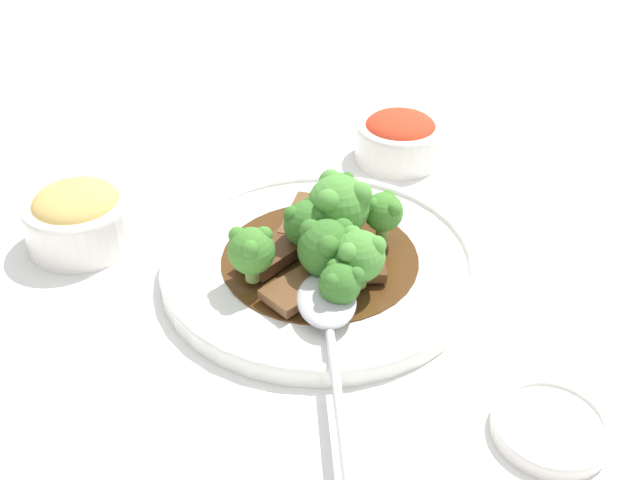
% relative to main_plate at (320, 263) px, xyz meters
% --- Properties ---
extents(ground_plane, '(4.00, 4.00, 0.00)m').
position_rel_main_plate_xyz_m(ground_plane, '(0.00, 0.00, -0.01)').
color(ground_plane, white).
extents(main_plate, '(0.27, 0.27, 0.02)m').
position_rel_main_plate_xyz_m(main_plate, '(0.00, 0.00, 0.00)').
color(main_plate, white).
rests_on(main_plate, ground_plane).
extents(beef_strip_0, '(0.06, 0.05, 0.01)m').
position_rel_main_plate_xyz_m(beef_strip_0, '(-0.03, -0.03, 0.01)').
color(beef_strip_0, '#56331E').
rests_on(beef_strip_0, main_plate).
extents(beef_strip_1, '(0.06, 0.07, 0.01)m').
position_rel_main_plate_xyz_m(beef_strip_1, '(0.01, 0.04, 0.01)').
color(beef_strip_1, '#56331E').
rests_on(beef_strip_1, main_plate).
extents(beef_strip_2, '(0.08, 0.07, 0.01)m').
position_rel_main_plate_xyz_m(beef_strip_2, '(0.04, -0.01, 0.01)').
color(beef_strip_2, brown).
rests_on(beef_strip_2, main_plate).
extents(beef_strip_3, '(0.05, 0.06, 0.01)m').
position_rel_main_plate_xyz_m(beef_strip_3, '(-0.04, 0.04, 0.01)').
color(beef_strip_3, brown).
rests_on(beef_strip_3, main_plate).
extents(broccoli_floret_0, '(0.05, 0.05, 0.06)m').
position_rel_main_plate_xyz_m(broccoli_floret_0, '(0.01, -0.02, 0.05)').
color(broccoli_floret_0, '#8EB756').
rests_on(broccoli_floret_0, main_plate).
extents(broccoli_floret_1, '(0.05, 0.05, 0.05)m').
position_rel_main_plate_xyz_m(broccoli_floret_1, '(-0.03, 0.01, 0.04)').
color(broccoli_floret_1, '#8EB756').
rests_on(broccoli_floret_1, main_plate).
extents(broccoli_floret_2, '(0.03, 0.03, 0.05)m').
position_rel_main_plate_xyz_m(broccoli_floret_2, '(-0.00, -0.06, 0.04)').
color(broccoli_floret_2, '#7FA84C').
rests_on(broccoli_floret_2, main_plate).
extents(broccoli_floret_3, '(0.04, 0.04, 0.05)m').
position_rel_main_plate_xyz_m(broccoli_floret_3, '(-0.05, -0.01, 0.04)').
color(broccoli_floret_3, '#7FA84C').
rests_on(broccoli_floret_3, main_plate).
extents(broccoli_floret_4, '(0.04, 0.04, 0.05)m').
position_rel_main_plate_xyz_m(broccoli_floret_4, '(-0.01, 0.06, 0.04)').
color(broccoli_floret_4, '#7FA84C').
rests_on(broccoli_floret_4, main_plate).
extents(broccoli_floret_5, '(0.04, 0.04, 0.05)m').
position_rel_main_plate_xyz_m(broccoli_floret_5, '(0.01, 0.01, 0.04)').
color(broccoli_floret_5, '#8EB756').
rests_on(broccoli_floret_5, main_plate).
extents(broccoli_floret_6, '(0.03, 0.03, 0.04)m').
position_rel_main_plate_xyz_m(broccoli_floret_6, '(-0.07, 0.01, 0.03)').
color(broccoli_floret_6, '#8EB756').
rests_on(broccoli_floret_6, main_plate).
extents(broccoli_floret_7, '(0.03, 0.03, 0.04)m').
position_rel_main_plate_xyz_m(broccoli_floret_7, '(0.05, -0.04, 0.04)').
color(broccoli_floret_7, '#8EB756').
rests_on(broccoli_floret_7, main_plate).
extents(serving_spoon, '(0.21, 0.09, 0.01)m').
position_rel_main_plate_xyz_m(serving_spoon, '(-0.08, 0.03, 0.02)').
color(serving_spoon, '#B7B7BC').
rests_on(serving_spoon, main_plate).
extents(side_bowl_kimchi, '(0.09, 0.09, 0.05)m').
position_rel_main_plate_xyz_m(side_bowl_kimchi, '(0.15, -0.15, 0.02)').
color(side_bowl_kimchi, white).
rests_on(side_bowl_kimchi, ground_plane).
extents(side_bowl_appetizer, '(0.10, 0.10, 0.06)m').
position_rel_main_plate_xyz_m(side_bowl_appetizer, '(0.12, 0.18, 0.02)').
color(side_bowl_appetizer, white).
rests_on(side_bowl_appetizer, ground_plane).
extents(sauce_dish, '(0.08, 0.08, 0.01)m').
position_rel_main_plate_xyz_m(sauce_dish, '(-0.22, -0.07, -0.00)').
color(sauce_dish, white).
rests_on(sauce_dish, ground_plane).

